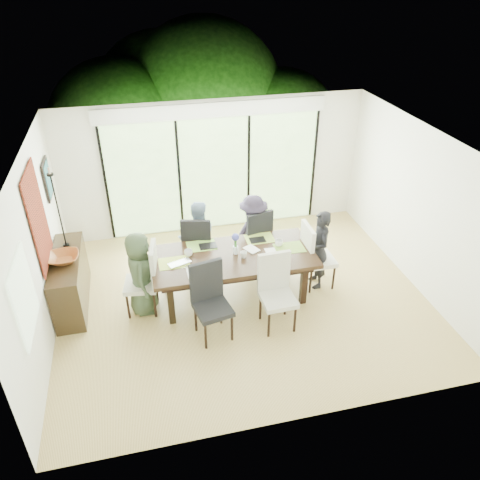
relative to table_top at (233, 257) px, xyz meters
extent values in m
cube|color=olive|center=(0.15, -0.10, -0.79)|extent=(6.00, 5.00, 0.01)
cube|color=white|center=(0.15, -0.10, 1.92)|extent=(6.00, 5.00, 0.01)
cube|color=white|center=(0.15, 2.41, 0.56)|extent=(6.00, 0.02, 2.70)
cube|color=beige|center=(0.15, -2.61, 0.56)|extent=(6.00, 0.02, 2.70)
cube|color=beige|center=(-2.86, -0.10, 0.56)|extent=(0.02, 5.00, 2.70)
cube|color=beige|center=(3.16, -0.10, 0.56)|extent=(0.02, 5.00, 2.70)
cube|color=#598C3F|center=(0.15, 2.37, 0.41)|extent=(4.20, 0.02, 2.30)
cube|color=white|center=(0.15, 2.36, 1.71)|extent=(4.40, 0.06, 0.28)
cube|color=black|center=(-1.95, 2.36, 0.41)|extent=(0.05, 0.04, 2.30)
cube|color=black|center=(-0.55, 2.36, 0.41)|extent=(0.05, 0.04, 2.30)
cube|color=black|center=(0.85, 2.36, 0.41)|extent=(0.05, 0.04, 2.30)
cube|color=black|center=(2.25, 2.36, 0.41)|extent=(0.05, 0.04, 2.30)
cube|color=#8CAD7F|center=(-2.82, -1.30, 0.71)|extent=(0.02, 0.90, 1.00)
cube|color=brown|center=(0.15, 3.30, -0.84)|extent=(6.00, 1.80, 0.10)
cube|color=brown|center=(0.15, 4.10, -0.24)|extent=(6.00, 0.08, 0.06)
sphere|color=#14380F|center=(-1.65, 5.10, 0.65)|extent=(3.20, 3.20, 3.20)
sphere|color=#14380F|center=(0.55, 5.70, 1.01)|extent=(4.00, 4.00, 4.00)
sphere|color=#14380F|center=(2.35, 4.90, 0.47)|extent=(2.80, 2.80, 2.80)
sphere|color=#14380F|center=(-0.45, 6.40, 0.83)|extent=(3.60, 3.60, 3.60)
cube|color=black|center=(0.00, 0.00, 0.00)|extent=(2.63, 1.21, 0.07)
cube|color=black|center=(0.00, 0.00, -0.10)|extent=(2.41, 0.99, 0.11)
cube|color=black|center=(-1.08, -0.43, -0.41)|extent=(0.10, 0.10, 0.76)
cube|color=black|center=(1.08, -0.43, -0.41)|extent=(0.10, 0.10, 0.76)
cube|color=black|center=(-1.08, 0.43, -0.41)|extent=(0.10, 0.10, 0.76)
cube|color=black|center=(1.08, 0.43, -0.41)|extent=(0.10, 0.10, 0.76)
imported|color=#37472F|center=(-1.48, 0.00, -0.08)|extent=(0.45, 0.68, 1.41)
imported|color=black|center=(1.48, 0.00, -0.08)|extent=(0.44, 0.68, 1.41)
imported|color=#7C96B4|center=(-0.45, 0.83, -0.08)|extent=(0.67, 0.43, 1.41)
imported|color=#272031|center=(0.55, 0.83, -0.08)|extent=(0.74, 0.55, 1.41)
cube|color=#AFC345|center=(-0.95, 0.00, 0.04)|extent=(0.48, 0.35, 0.01)
cube|color=olive|center=(0.95, 0.00, 0.04)|extent=(0.48, 0.35, 0.01)
cube|color=#85BD43|center=(-0.45, 0.40, 0.04)|extent=(0.48, 0.35, 0.01)
cube|color=#98B540|center=(0.55, 0.40, 0.04)|extent=(0.48, 0.35, 0.01)
cube|color=white|center=(-0.55, -0.30, 0.04)|extent=(0.48, 0.35, 0.01)
cube|color=black|center=(-0.35, 0.35, 0.05)|extent=(0.29, 0.20, 0.01)
cube|color=black|center=(0.50, 0.35, 0.04)|extent=(0.26, 0.19, 0.01)
cube|color=white|center=(0.70, -0.05, 0.04)|extent=(0.33, 0.24, 0.00)
cube|color=white|center=(-0.55, -0.30, 0.05)|extent=(0.29, 0.29, 0.03)
cube|color=#C86B17|center=(-0.55, -0.30, 0.07)|extent=(0.22, 0.22, 0.02)
cylinder|color=silver|center=(0.05, 0.05, 0.10)|extent=(0.09, 0.09, 0.13)
cylinder|color=#337226|center=(0.05, 0.05, 0.23)|extent=(0.04, 0.04, 0.18)
sphere|color=#444AAB|center=(0.05, 0.05, 0.34)|extent=(0.12, 0.12, 0.12)
imported|color=silver|center=(-0.85, -0.10, 0.05)|extent=(0.42, 0.34, 0.03)
imported|color=white|center=(-0.70, 0.15, 0.09)|extent=(0.19, 0.19, 0.11)
imported|color=white|center=(0.15, -0.10, 0.08)|extent=(0.15, 0.15, 0.10)
imported|color=white|center=(0.80, 0.10, 0.09)|extent=(0.14, 0.14, 0.11)
imported|color=white|center=(0.25, 0.05, 0.04)|extent=(0.27, 0.30, 0.02)
cube|color=black|center=(-2.61, 0.43, -0.34)|extent=(0.45, 1.59, 0.89)
imported|color=brown|center=(-2.61, 0.33, 0.16)|extent=(0.47, 0.47, 0.12)
cylinder|color=black|center=(-2.61, 0.78, 0.12)|extent=(0.10, 0.10, 0.04)
cylinder|color=black|center=(-2.61, 0.78, 0.75)|extent=(0.02, 0.02, 1.24)
cylinder|color=black|center=(-2.61, 0.78, 1.37)|extent=(0.10, 0.10, 0.03)
cylinder|color=silver|center=(-2.61, 0.78, 1.43)|extent=(0.04, 0.04, 0.10)
cube|color=maroon|center=(-2.82, 0.30, 0.91)|extent=(0.02, 1.00, 1.50)
cube|color=black|center=(-2.82, 1.60, 0.96)|extent=(0.03, 0.55, 0.65)
cube|color=#18474F|center=(-2.80, 1.60, 0.96)|extent=(0.01, 0.45, 0.55)
camera|label=1|loc=(-1.34, -6.14, 4.17)|focal=35.00mm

